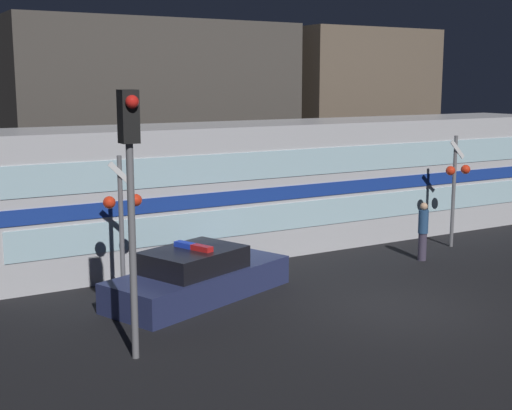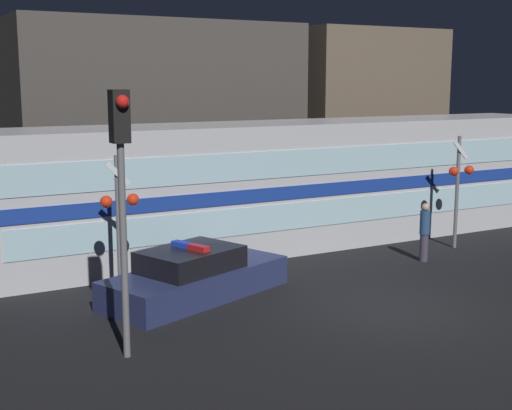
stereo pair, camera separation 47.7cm
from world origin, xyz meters
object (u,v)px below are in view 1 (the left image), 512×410
at_px(pedestrian, 423,231).
at_px(traffic_light_corner, 130,172).
at_px(train, 299,183).
at_px(police_car, 198,277).
at_px(crossing_signal_near, 456,179).

bearing_deg(pedestrian, traffic_light_corner, -164.08).
bearing_deg(traffic_light_corner, train, 39.16).
relative_size(train, traffic_light_corner, 3.94).
distance_m(train, pedestrian, 4.05).
relative_size(train, police_car, 3.86).
height_order(pedestrian, crossing_signal_near, crossing_signal_near).
relative_size(police_car, pedestrian, 3.00).
relative_size(train, pedestrian, 11.57).
relative_size(train, crossing_signal_near, 5.64).
distance_m(pedestrian, crossing_signal_near, 2.37).
bearing_deg(pedestrian, crossing_signal_near, 20.66).
height_order(police_car, pedestrian, pedestrian).
bearing_deg(train, pedestrian, -63.34).
bearing_deg(police_car, traffic_light_corner, -153.88).
xyz_separation_m(police_car, traffic_light_corner, (-2.52, -2.68, 2.88)).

